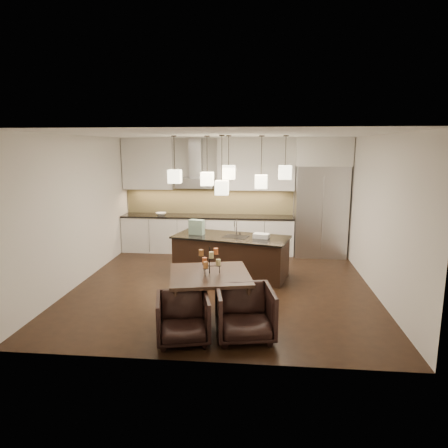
# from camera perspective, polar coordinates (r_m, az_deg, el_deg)

# --- Properties ---
(floor) EXTENTS (5.50, 5.50, 0.02)m
(floor) POSITION_cam_1_polar(r_m,az_deg,el_deg) (7.67, -0.14, -8.83)
(floor) COLOR black
(floor) RESTS_ON ground
(ceiling) EXTENTS (5.50, 5.50, 0.02)m
(ceiling) POSITION_cam_1_polar(r_m,az_deg,el_deg) (7.22, -0.16, 12.74)
(ceiling) COLOR white
(ceiling) RESTS_ON wall_back
(wall_back) EXTENTS (5.50, 0.02, 2.80)m
(wall_back) POSITION_cam_1_polar(r_m,az_deg,el_deg) (10.03, 1.40, 4.18)
(wall_back) COLOR silver
(wall_back) RESTS_ON ground
(wall_front) EXTENTS (5.50, 0.02, 2.80)m
(wall_front) POSITION_cam_1_polar(r_m,az_deg,el_deg) (4.63, -3.50, -3.92)
(wall_front) COLOR silver
(wall_front) RESTS_ON ground
(wall_left) EXTENTS (0.02, 5.50, 2.80)m
(wall_left) POSITION_cam_1_polar(r_m,az_deg,el_deg) (8.06, -20.09, 1.83)
(wall_left) COLOR silver
(wall_left) RESTS_ON ground
(wall_right) EXTENTS (0.02, 5.50, 2.80)m
(wall_right) POSITION_cam_1_polar(r_m,az_deg,el_deg) (7.56, 21.16, 1.19)
(wall_right) COLOR silver
(wall_right) RESTS_ON ground
(refrigerator) EXTENTS (1.20, 0.72, 2.15)m
(refrigerator) POSITION_cam_1_polar(r_m,az_deg,el_deg) (9.78, 13.60, 1.77)
(refrigerator) COLOR #B7B7BA
(refrigerator) RESTS_ON floor
(fridge_panel) EXTENTS (1.26, 0.72, 0.65)m
(fridge_panel) POSITION_cam_1_polar(r_m,az_deg,el_deg) (9.66, 13.98, 9.99)
(fridge_panel) COLOR silver
(fridge_panel) RESTS_ON refrigerator
(lower_cabinets) EXTENTS (4.21, 0.62, 0.88)m
(lower_cabinets) POSITION_cam_1_polar(r_m,az_deg,el_deg) (9.94, -2.36, -1.51)
(lower_cabinets) COLOR silver
(lower_cabinets) RESTS_ON floor
(countertop) EXTENTS (4.21, 0.66, 0.04)m
(countertop) POSITION_cam_1_polar(r_m,az_deg,el_deg) (9.85, -2.39, 1.10)
(countertop) COLOR black
(countertop) RESTS_ON lower_cabinets
(backsplash) EXTENTS (4.21, 0.02, 0.63)m
(backsplash) POSITION_cam_1_polar(r_m,az_deg,el_deg) (10.09, -2.17, 3.27)
(backsplash) COLOR tan
(backsplash) RESTS_ON countertop
(upper_cab_left) EXTENTS (1.25, 0.35, 1.25)m
(upper_cab_left) POSITION_cam_1_polar(r_m,az_deg,el_deg) (10.15, -10.72, 8.46)
(upper_cab_left) COLOR silver
(upper_cab_left) RESTS_ON wall_back
(upper_cab_right) EXTENTS (1.85, 0.35, 1.25)m
(upper_cab_right) POSITION_cam_1_polar(r_m,az_deg,el_deg) (9.76, 4.61, 8.52)
(upper_cab_right) COLOR silver
(upper_cab_right) RESTS_ON wall_back
(hood_canopy) EXTENTS (0.90, 0.52, 0.24)m
(hood_canopy) POSITION_cam_1_polar(r_m,az_deg,el_deg) (9.83, -4.13, 5.89)
(hood_canopy) COLOR #B7B7BA
(hood_canopy) RESTS_ON wall_back
(hood_chimney) EXTENTS (0.30, 0.28, 0.96)m
(hood_chimney) POSITION_cam_1_polar(r_m,az_deg,el_deg) (9.91, -4.07, 9.41)
(hood_chimney) COLOR #B7B7BA
(hood_chimney) RESTS_ON hood_canopy
(fruit_bowl) EXTENTS (0.32, 0.32, 0.06)m
(fruit_bowl) POSITION_cam_1_polar(r_m,az_deg,el_deg) (10.01, -9.00, 1.44)
(fruit_bowl) COLOR silver
(fruit_bowl) RESTS_ON countertop
(island_body) EXTENTS (2.37, 1.41, 0.78)m
(island_body) POSITION_cam_1_polar(r_m,az_deg,el_deg) (8.14, 1.00, -4.68)
(island_body) COLOR black
(island_body) RESTS_ON floor
(island_top) EXTENTS (2.46, 1.50, 0.04)m
(island_top) POSITION_cam_1_polar(r_m,az_deg,el_deg) (8.04, 1.01, -1.87)
(island_top) COLOR black
(island_top) RESTS_ON island_body
(faucet) EXTENTS (0.14, 0.23, 0.34)m
(faucet) POSITION_cam_1_polar(r_m,az_deg,el_deg) (8.06, 1.82, -0.49)
(faucet) COLOR silver
(faucet) RESTS_ON island_top
(tote_bag) EXTENTS (0.33, 0.23, 0.30)m
(tote_bag) POSITION_cam_1_polar(r_m,az_deg,el_deg) (8.20, -3.92, -0.44)
(tote_bag) COLOR #185138
(tote_bag) RESTS_ON island_top
(food_container) EXTENTS (0.35, 0.28, 0.09)m
(food_container) POSITION_cam_1_polar(r_m,az_deg,el_deg) (7.90, 5.37, -1.68)
(food_container) COLOR silver
(food_container) RESTS_ON island_top
(dining_table) EXTENTS (1.40, 1.40, 0.71)m
(dining_table) POSITION_cam_1_polar(r_m,az_deg,el_deg) (6.19, -2.05, -10.18)
(dining_table) COLOR black
(dining_table) RESTS_ON floor
(candelabra) EXTENTS (0.40, 0.40, 0.42)m
(candelabra) POSITION_cam_1_polar(r_m,az_deg,el_deg) (6.01, -2.09, -5.17)
(candelabra) COLOR black
(candelabra) RESTS_ON dining_table
(candle_a) EXTENTS (0.09, 0.09, 0.09)m
(candle_a) POSITION_cam_1_polar(r_m,az_deg,el_deg) (6.03, -0.82, -5.50)
(candle_a) COLOR #D1C580
(candle_a) RESTS_ON candelabra
(candle_b) EXTENTS (0.09, 0.09, 0.09)m
(candle_b) POSITION_cam_1_polar(r_m,az_deg,el_deg) (6.12, -2.79, -5.25)
(candle_b) COLOR #D56531
(candle_b) RESTS_ON candelabra
(candle_c) EXTENTS (0.09, 0.09, 0.09)m
(candle_c) POSITION_cam_1_polar(r_m,az_deg,el_deg) (5.91, -2.65, -5.86)
(candle_c) COLOR #AC6A32
(candle_c) RESTS_ON candelabra
(candle_d) EXTENTS (0.09, 0.09, 0.09)m
(candle_d) POSITION_cam_1_polar(r_m,az_deg,el_deg) (6.07, -1.17, -3.91)
(candle_d) COLOR #D56531
(candle_d) RESTS_ON candelabra
(candle_e) EXTENTS (0.09, 0.09, 0.09)m
(candle_e) POSITION_cam_1_polar(r_m,az_deg,el_deg) (5.99, -3.29, -4.13)
(candle_e) COLOR #AC6A32
(candle_e) RESTS_ON candelabra
(candle_f) EXTENTS (0.09, 0.09, 0.09)m
(candle_f) POSITION_cam_1_polar(r_m,az_deg,el_deg) (5.86, -1.82, -4.45)
(candle_f) COLOR #D1C580
(candle_f) RESTS_ON candelabra
(armchair_left) EXTENTS (0.84, 0.86, 0.65)m
(armchair_left) POSITION_cam_1_polar(r_m,az_deg,el_deg) (5.53, -5.88, -13.24)
(armchair_left) COLOR black
(armchair_left) RESTS_ON floor
(armchair_right) EXTENTS (0.90, 0.91, 0.72)m
(armchair_right) POSITION_cam_1_polar(r_m,az_deg,el_deg) (5.58, 2.99, -12.58)
(armchair_right) COLOR black
(armchair_right) RESTS_ON floor
(pendant_a) EXTENTS (0.24, 0.24, 0.26)m
(pendant_a) POSITION_cam_1_polar(r_m,az_deg,el_deg) (7.94, -7.04, 6.76)
(pendant_a) COLOR #FFF5C6
(pendant_a) RESTS_ON ceiling
(pendant_b) EXTENTS (0.24, 0.24, 0.26)m
(pendant_b) POSITION_cam_1_polar(r_m,az_deg,el_deg) (7.93, -2.41, 6.46)
(pendant_b) COLOR #FFF5C6
(pendant_b) RESTS_ON ceiling
(pendant_c) EXTENTS (0.24, 0.24, 0.26)m
(pendant_c) POSITION_cam_1_polar(r_m,az_deg,el_deg) (7.64, 0.66, 7.39)
(pendant_c) COLOR #FFF5C6
(pendant_c) RESTS_ON ceiling
(pendant_d) EXTENTS (0.24, 0.24, 0.26)m
(pendant_d) POSITION_cam_1_polar(r_m,az_deg,el_deg) (7.85, 5.31, 6.04)
(pendant_d) COLOR #FFF5C6
(pendant_d) RESTS_ON ceiling
(pendant_e) EXTENTS (0.24, 0.24, 0.26)m
(pendant_e) POSITION_cam_1_polar(r_m,az_deg,el_deg) (7.74, 8.71, 7.30)
(pendant_e) COLOR #FFF5C6
(pendant_e) RESTS_ON ceiling
(pendant_f) EXTENTS (0.24, 0.24, 0.26)m
(pendant_f) POSITION_cam_1_polar(r_m,az_deg,el_deg) (7.42, -0.30, 5.21)
(pendant_f) COLOR #FFF5C6
(pendant_f) RESTS_ON ceiling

